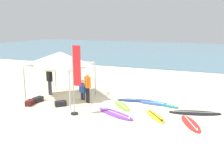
% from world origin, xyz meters
% --- Properties ---
extents(ground_plane, '(80.00, 80.00, 0.00)m').
position_xyz_m(ground_plane, '(0.00, 0.00, 0.00)').
color(ground_plane, beige).
extents(sea, '(80.00, 36.00, 0.10)m').
position_xyz_m(sea, '(0.00, 30.63, 0.05)').
color(sea, '#568499').
rests_on(sea, ground).
extents(canopy_tent, '(3.05, 3.05, 2.75)m').
position_xyz_m(canopy_tent, '(-3.19, 0.69, 2.39)').
color(canopy_tent, '#B7B7BC').
rests_on(canopy_tent, ground).
extents(surfboard_yellow, '(1.50, 1.75, 0.19)m').
position_xyz_m(surfboard_yellow, '(2.69, -0.32, 0.04)').
color(surfboard_yellow, yellow).
rests_on(surfboard_yellow, ground).
extents(surfboard_teal, '(1.94, 1.18, 0.19)m').
position_xyz_m(surfboard_teal, '(2.65, 1.71, 0.04)').
color(surfboard_teal, '#19847F').
rests_on(surfboard_teal, ground).
extents(surfboard_purple, '(2.45, 1.66, 0.19)m').
position_xyz_m(surfboard_purple, '(0.81, -0.74, 0.04)').
color(surfboard_purple, purple).
rests_on(surfboard_purple, ground).
extents(surfboard_black, '(2.62, 1.37, 0.19)m').
position_xyz_m(surfboard_black, '(4.37, 0.92, 0.04)').
color(surfboard_black, black).
rests_on(surfboard_black, ground).
extents(surfboard_lime, '(1.59, 1.73, 0.19)m').
position_xyz_m(surfboard_lime, '(0.65, 0.60, 0.04)').
color(surfboard_lime, '#7AD12D').
rests_on(surfboard_lime, ground).
extents(surfboard_navy, '(2.20, 1.06, 0.19)m').
position_xyz_m(surfboard_navy, '(0.97, 1.80, 0.04)').
color(surfboard_navy, navy).
rests_on(surfboard_navy, ground).
extents(surfboard_red, '(1.36, 2.10, 0.19)m').
position_xyz_m(surfboard_red, '(4.35, -0.63, 0.04)').
color(surfboard_red, red).
rests_on(surfboard_red, ground).
extents(surfboard_blue, '(1.98, 0.55, 0.19)m').
position_xyz_m(surfboard_blue, '(2.22, 1.67, 0.04)').
color(surfboard_blue, blue).
rests_on(surfboard_blue, ground).
extents(person_black, '(0.51, 0.34, 1.71)m').
position_xyz_m(person_black, '(-4.24, 0.96, 0.99)').
color(person_black, '#383842').
rests_on(person_black, ground).
extents(person_orange, '(0.46, 0.39, 1.71)m').
position_xyz_m(person_orange, '(-1.32, 0.43, 0.99)').
color(person_orange, black).
rests_on(person_orange, ground).
extents(person_blue, '(0.54, 0.30, 1.20)m').
position_xyz_m(person_blue, '(-1.85, 0.82, 0.66)').
color(person_blue, '#383842').
rests_on(person_blue, ground).
extents(banner_flag, '(0.60, 0.36, 3.40)m').
position_xyz_m(banner_flag, '(-0.91, -1.51, 1.57)').
color(banner_flag, '#99999E').
rests_on(banner_flag, ground).
extents(gear_bag_near_tent, '(0.37, 0.62, 0.28)m').
position_xyz_m(gear_bag_near_tent, '(-4.01, -0.51, 0.14)').
color(gear_bag_near_tent, '#232328').
rests_on(gear_bag_near_tent, ground).
extents(gear_bag_by_pole, '(0.65, 0.65, 0.28)m').
position_xyz_m(gear_bag_by_pole, '(-2.38, -0.69, 0.14)').
color(gear_bag_by_pole, '#232328').
rests_on(gear_bag_by_pole, ground).
extents(gear_bag_on_sand, '(0.46, 0.66, 0.28)m').
position_xyz_m(gear_bag_on_sand, '(-4.01, -1.19, 0.14)').
color(gear_bag_on_sand, '#4C1919').
rests_on(gear_bag_on_sand, ground).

